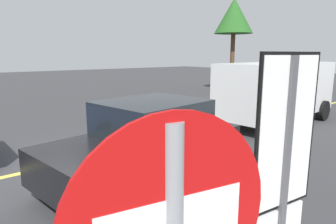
# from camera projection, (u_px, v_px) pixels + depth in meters

# --- Properties ---
(ground_plane) EXTENTS (80.00, 80.00, 0.00)m
(ground_plane) POSITION_uv_depth(u_px,v_px,m) (35.00, 170.00, 6.51)
(ground_plane) COLOR #38383A
(lane_marking_centre) EXTENTS (28.00, 0.16, 0.01)m
(lane_marking_centre) POSITION_uv_depth(u_px,v_px,m) (148.00, 145.00, 8.34)
(lane_marking_centre) COLOR #E0D14C
(speed_limit_sign) EXTENTS (0.54, 0.08, 2.52)m
(speed_limit_sign) POSITION_uv_depth(u_px,v_px,m) (283.00, 173.00, 1.90)
(speed_limit_sign) COLOR #4C4C51
(speed_limit_sign) RESTS_ON ground_plane
(white_van) EXTENTS (5.34, 2.60, 2.20)m
(white_van) POSITION_uv_depth(u_px,v_px,m) (277.00, 89.00, 10.75)
(white_van) COLOR white
(white_van) RESTS_ON ground_plane
(car_black_behind_van) EXTENTS (4.23, 2.54, 1.62)m
(car_black_behind_van) POSITION_uv_depth(u_px,v_px,m) (147.00, 142.00, 5.80)
(car_black_behind_van) COLOR black
(car_black_behind_van) RESTS_ON ground_plane
(tree_left_verge) EXTENTS (2.51, 2.51, 6.06)m
(tree_left_verge) POSITION_uv_depth(u_px,v_px,m) (234.00, 17.00, 19.32)
(tree_left_verge) COLOR #513823
(tree_left_verge) RESTS_ON ground_plane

